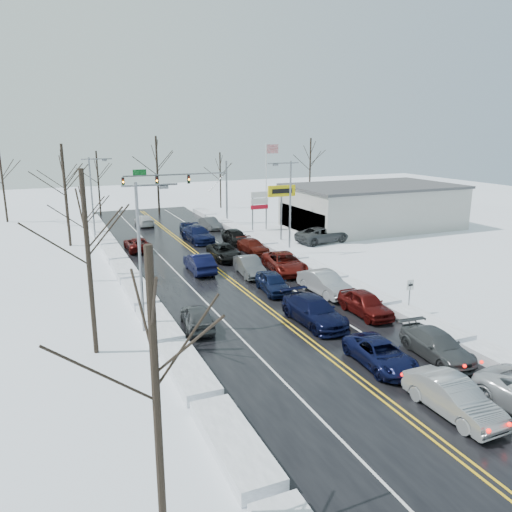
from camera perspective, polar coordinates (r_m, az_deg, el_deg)
name	(u,v)px	position (r m, az deg, el deg)	size (l,w,h in m)	color
ground	(248,294)	(37.24, -0.88, -4.34)	(160.00, 160.00, 0.00)	white
road_surface	(239,286)	(39.01, -2.00, -3.47)	(14.00, 84.00, 0.01)	black
snow_bank_left	(141,299)	(37.09, -13.04, -4.80)	(1.73, 72.00, 0.59)	white
snow_bank_right	(323,275)	(42.22, 7.66, -2.20)	(1.73, 72.00, 0.59)	white
traffic_signal_mast	(188,182)	(63.26, -7.74, 8.34)	(13.28, 0.39, 8.00)	slate
tires_plus_sign	(282,195)	(54.63, 2.94, 7.01)	(3.20, 0.34, 6.00)	slate
used_vehicles_sign	(259,203)	(60.26, 0.39, 6.11)	(2.20, 0.22, 4.65)	slate
speed_limit_sign	(410,290)	(34.34, 17.18, -3.76)	(0.55, 0.09, 2.35)	slate
flagpole	(267,174)	(69.11, 1.31, 9.33)	(1.87, 1.20, 10.00)	silver
dealership_building	(372,206)	(63.62, 13.12, 5.57)	(20.40, 12.40, 5.30)	#A9A9A5
streetlight_ne	(288,200)	(48.30, 3.72, 6.42)	(3.20, 0.25, 9.00)	slate
streetlight_sw	(143,246)	(29.84, -12.82, 1.18)	(3.20, 0.25, 9.00)	slate
streetlight_nw	(93,192)	(57.26, -18.09, 6.99)	(3.20, 0.25, 9.00)	slate
tree_left_a	(153,342)	(14.05, -11.66, -9.56)	(3.60, 3.60, 9.00)	#2D231C
tree_left_b	(86,227)	(27.17, -18.87, 3.11)	(4.00, 4.00, 10.00)	#2D231C
tree_left_c	(84,208)	(41.19, -19.03, 5.20)	(3.40, 3.40, 8.50)	#2D231C
tree_left_d	(64,175)	(54.89, -21.09, 8.58)	(4.20, 4.20, 10.50)	#2D231C
tree_left_e	(63,173)	(66.91, -21.18, 8.84)	(3.80, 3.80, 9.50)	#2D231C
tree_far_a	(1,169)	(72.97, -27.13, 8.89)	(4.00, 4.00, 10.00)	#2D231C
tree_far_b	(97,170)	(74.24, -17.67, 9.30)	(3.60, 3.60, 9.00)	#2D231C
tree_far_c	(157,160)	(73.41, -11.27, 10.73)	(4.40, 4.40, 11.00)	#2D231C
tree_far_d	(220,169)	(77.66, -4.12, 9.86)	(3.40, 3.40, 8.50)	#2D231C
tree_far_e	(310,158)	(84.61, 6.23, 11.12)	(4.20, 4.20, 10.50)	#2D231C
queued_car_1	(452,414)	(24.07, 21.46, -16.42)	(1.65, 4.73, 1.56)	gray
queued_car_2	(380,366)	(27.24, 13.97, -12.05)	(2.20, 4.77, 1.32)	black
queued_car_3	(314,323)	(32.01, 6.62, -7.63)	(2.30, 5.65, 1.64)	black
queued_car_4	(273,292)	(37.66, 1.94, -4.13)	(1.77, 4.41, 1.50)	black
queued_car_5	(249,275)	(41.91, -0.75, -2.20)	(1.64, 4.71, 1.55)	#46484B
queued_car_6	(225,259)	(47.09, -3.61, -0.37)	(2.37, 5.15, 1.43)	black
queued_car_7	(198,242)	(54.73, -6.65, 1.64)	(2.36, 5.79, 1.68)	black
queued_car_8	(188,234)	(59.17, -7.74, 2.56)	(1.60, 3.99, 1.36)	black
queued_car_11	(436,358)	(28.97, 19.87, -10.87)	(2.00, 4.93, 1.43)	#3E4043
queued_car_12	(365,315)	(33.94, 12.34, -6.57)	(1.86, 4.63, 1.58)	#450A09
queued_car_13	(324,294)	(37.57, 7.81, -4.30)	(1.77, 5.09, 1.68)	#9B9DA2
queued_car_14	(285,272)	(42.91, 3.29, -1.83)	(2.73, 5.93, 1.65)	#520F0B
queued_car_15	(253,253)	(49.47, -0.36, 0.38)	(1.86, 4.58, 1.33)	#460F09
queued_car_16	(236,244)	(53.39, -2.33, 1.40)	(1.89, 4.69, 1.60)	black
queued_car_17	(210,229)	(61.54, -5.23, 3.09)	(1.49, 4.27, 1.41)	#424448
oncoming_car_0	(200,272)	(43.10, -6.45, -1.82)	(1.74, 5.00, 1.65)	black
oncoming_car_1	(138,250)	(51.79, -13.35, 0.62)	(2.24, 4.86, 1.35)	#440A09
oncoming_car_2	(145,226)	(64.93, -12.62, 3.39)	(1.92, 4.72, 1.37)	silver
oncoming_car_3	(197,328)	(31.26, -6.70, -8.18)	(1.74, 4.31, 1.47)	#3D3F42
parked_car_0	(322,242)	(54.50, 7.58, 1.56)	(2.79, 6.04, 1.68)	#3D4042
parked_car_1	(326,232)	(59.82, 7.99, 2.68)	(2.05, 5.04, 1.46)	#414346
parked_car_2	(293,227)	(62.84, 4.30, 3.34)	(1.93, 4.78, 1.63)	black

